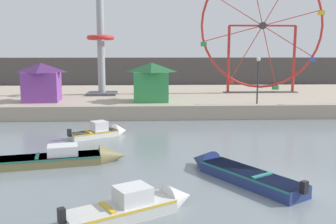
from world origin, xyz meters
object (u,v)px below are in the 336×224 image
(motorboat_olive_wood, at_px, (72,157))
(promenade_lamp_far, at_px, (258,73))
(motorboat_white_red_stripe, at_px, (103,132))
(motorboat_navy_blue, at_px, (232,171))
(carnival_booth_green_kiosk, at_px, (152,81))
(ferris_wheel_red_frame, at_px, (263,28))
(motorboat_pale_grey, at_px, (141,205))
(carnival_booth_purple_stall, at_px, (42,81))
(drop_tower_steel_tower, at_px, (101,47))

(motorboat_olive_wood, bearing_deg, promenade_lamp_far, 33.03)
(motorboat_white_red_stripe, bearing_deg, motorboat_navy_blue, -84.35)
(carnival_booth_green_kiosk, bearing_deg, promenade_lamp_far, -12.77)
(ferris_wheel_red_frame, bearing_deg, carnival_booth_green_kiosk, -150.06)
(motorboat_pale_grey, distance_m, motorboat_olive_wood, 6.77)
(carnival_booth_green_kiosk, relative_size, carnival_booth_purple_stall, 1.00)
(motorboat_olive_wood, bearing_deg, carnival_booth_green_kiosk, 63.03)
(motorboat_olive_wood, height_order, carnival_booth_green_kiosk, carnival_booth_green_kiosk)
(drop_tower_steel_tower, bearing_deg, motorboat_navy_blue, -70.02)
(motorboat_white_red_stripe, relative_size, carnival_booth_green_kiosk, 1.11)
(motorboat_olive_wood, relative_size, drop_tower_steel_tower, 0.56)
(motorboat_navy_blue, height_order, carnival_booth_purple_stall, carnival_booth_purple_stall)
(ferris_wheel_red_frame, distance_m, carnival_booth_purple_stall, 22.04)
(motorboat_pale_grey, xyz_separation_m, carnival_booth_green_kiosk, (0.53, 20.55, 2.52))
(motorboat_olive_wood, distance_m, carnival_booth_purple_stall, 16.02)
(motorboat_olive_wood, bearing_deg, ferris_wheel_red_frame, 42.21)
(motorboat_white_red_stripe, xyz_separation_m, carnival_booth_purple_stall, (-6.10, 8.87, 2.53))
(motorboat_navy_blue, xyz_separation_m, promenade_lamp_far, (5.22, 14.78, 3.31))
(motorboat_olive_wood, relative_size, ferris_wheel_red_frame, 0.46)
(motorboat_olive_wood, bearing_deg, carnival_booth_purple_stall, 97.69)
(motorboat_pale_grey, distance_m, promenade_lamp_far, 20.67)
(carnival_booth_green_kiosk, distance_m, promenade_lamp_far, 8.80)
(motorboat_white_red_stripe, bearing_deg, motorboat_olive_wood, -128.70)
(drop_tower_steel_tower, relative_size, carnival_booth_purple_stall, 3.22)
(motorboat_navy_blue, bearing_deg, motorboat_pale_grey, 101.07)
(motorboat_navy_blue, xyz_separation_m, carnival_booth_green_kiosk, (-3.25, 17.01, 2.56))
(motorboat_white_red_stripe, distance_m, ferris_wheel_red_frame, 22.21)
(motorboat_olive_wood, height_order, promenade_lamp_far, promenade_lamp_far)
(drop_tower_steel_tower, bearing_deg, motorboat_white_red_stripe, -83.06)
(promenade_lamp_far, bearing_deg, carnival_booth_purple_stall, 172.13)
(ferris_wheel_red_frame, relative_size, carnival_booth_green_kiosk, 3.90)
(motorboat_pale_grey, relative_size, drop_tower_steel_tower, 0.41)
(motorboat_navy_blue, distance_m, motorboat_pale_grey, 5.17)
(ferris_wheel_red_frame, bearing_deg, carnival_booth_purple_stall, -162.98)
(motorboat_navy_blue, bearing_deg, promenade_lamp_far, -51.46)
(ferris_wheel_red_frame, distance_m, drop_tower_steel_tower, 16.30)
(motorboat_olive_wood, distance_m, promenade_lamp_far, 17.83)
(motorboat_navy_blue, xyz_separation_m, ferris_wheel_red_frame, (8.05, 23.52, 7.43))
(ferris_wheel_red_frame, xyz_separation_m, promenade_lamp_far, (-2.83, -8.74, -4.12))
(motorboat_pale_grey, distance_m, ferris_wheel_red_frame, 30.44)
(motorboat_navy_blue, relative_size, motorboat_pale_grey, 1.29)
(motorboat_navy_blue, bearing_deg, motorboat_white_red_stripe, 5.40)
(motorboat_white_red_stripe, bearing_deg, carnival_booth_purple_stall, 92.79)
(ferris_wheel_red_frame, distance_m, promenade_lamp_far, 10.07)
(motorboat_white_red_stripe, xyz_separation_m, drop_tower_steel_tower, (-1.69, 13.88, 5.50))
(drop_tower_steel_tower, distance_m, carnival_booth_green_kiosk, 7.71)
(motorboat_olive_wood, height_order, drop_tower_steel_tower, drop_tower_steel_tower)
(drop_tower_steel_tower, xyz_separation_m, carnival_booth_purple_stall, (-4.41, -5.01, -2.97))
(ferris_wheel_red_frame, relative_size, carnival_booth_purple_stall, 3.90)
(carnival_booth_purple_stall, bearing_deg, ferris_wheel_red_frame, 12.75)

